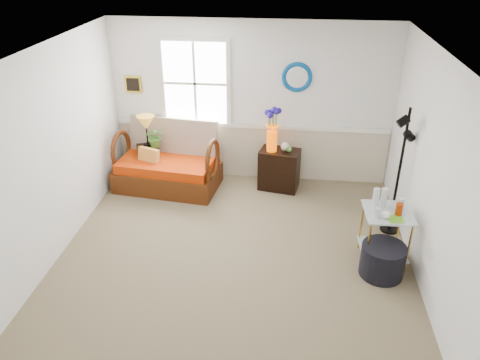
# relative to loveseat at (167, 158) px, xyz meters

# --- Properties ---
(floor) EXTENTS (4.50, 5.00, 0.01)m
(floor) POSITION_rel_loveseat_xyz_m (1.30, -1.95, -0.53)
(floor) COLOR #73674C
(floor) RESTS_ON ground
(ceiling) EXTENTS (4.50, 5.00, 0.01)m
(ceiling) POSITION_rel_loveseat_xyz_m (1.30, -1.95, 2.07)
(ceiling) COLOR white
(ceiling) RESTS_ON walls
(walls) EXTENTS (4.51, 5.01, 2.60)m
(walls) POSITION_rel_loveseat_xyz_m (1.30, -1.95, 0.77)
(walls) COLOR white
(walls) RESTS_ON floor
(wainscot) EXTENTS (4.46, 0.02, 0.90)m
(wainscot) POSITION_rel_loveseat_xyz_m (1.30, 0.53, -0.08)
(wainscot) COLOR #BDB095
(wainscot) RESTS_ON walls
(chair_rail) EXTENTS (4.46, 0.04, 0.06)m
(chair_rail) POSITION_rel_loveseat_xyz_m (1.30, 0.52, 0.39)
(chair_rail) COLOR white
(chair_rail) RESTS_ON walls
(window) EXTENTS (1.14, 0.06, 1.44)m
(window) POSITION_rel_loveseat_xyz_m (0.40, 0.52, 1.07)
(window) COLOR white
(window) RESTS_ON walls
(picture) EXTENTS (0.28, 0.03, 0.28)m
(picture) POSITION_rel_loveseat_xyz_m (-0.62, 0.53, 1.02)
(picture) COLOR #AD8F21
(picture) RESTS_ON walls
(mirror) EXTENTS (0.47, 0.07, 0.47)m
(mirror) POSITION_rel_loveseat_xyz_m (2.00, 0.53, 1.22)
(mirror) COLOR #0455A3
(mirror) RESTS_ON walls
(loveseat) EXTENTS (1.71, 1.10, 1.05)m
(loveseat) POSITION_rel_loveseat_xyz_m (0.00, 0.00, 0.00)
(loveseat) COLOR #4E250D
(loveseat) RESTS_ON floor
(throw_pillow) EXTENTS (0.37, 0.22, 0.36)m
(throw_pillow) POSITION_rel_loveseat_xyz_m (-0.27, -0.08, -0.00)
(throw_pillow) COLOR orange
(throw_pillow) RESTS_ON loveseat
(lamp_stand) EXTENTS (0.45, 0.45, 0.62)m
(lamp_stand) POSITION_rel_loveseat_xyz_m (-0.36, 0.18, -0.22)
(lamp_stand) COLOR black
(lamp_stand) RESTS_ON floor
(table_lamp) EXTENTS (0.39, 0.39, 0.52)m
(table_lamp) POSITION_rel_loveseat_xyz_m (-0.36, 0.20, 0.35)
(table_lamp) COLOR gold
(table_lamp) RESTS_ON lamp_stand
(potted_plant) EXTENTS (0.38, 0.40, 0.27)m
(potted_plant) POSITION_rel_loveseat_xyz_m (-0.22, 0.20, 0.23)
(potted_plant) COLOR #46812F
(potted_plant) RESTS_ON lamp_stand
(cabinet) EXTENTS (0.68, 0.51, 0.66)m
(cabinet) POSITION_rel_loveseat_xyz_m (1.80, 0.17, -0.20)
(cabinet) COLOR black
(cabinet) RESTS_ON floor
(flower_vase) EXTENTS (0.26, 0.26, 0.70)m
(flower_vase) POSITION_rel_loveseat_xyz_m (1.67, 0.15, 0.49)
(flower_vase) COLOR #F45300
(flower_vase) RESTS_ON cabinet
(side_table) EXTENTS (0.60, 0.60, 0.72)m
(side_table) POSITION_rel_loveseat_xyz_m (3.18, -1.61, -0.17)
(side_table) COLOR gold
(side_table) RESTS_ON floor
(tabletop_items) EXTENTS (0.48, 0.48, 0.26)m
(tabletop_items) POSITION_rel_loveseat_xyz_m (3.17, -1.63, 0.33)
(tabletop_items) COLOR silver
(tabletop_items) RESTS_ON side_table
(floor_lamp) EXTENTS (0.32, 0.32, 1.81)m
(floor_lamp) POSITION_rel_loveseat_xyz_m (3.40, -0.90, 0.38)
(floor_lamp) COLOR black
(floor_lamp) RESTS_ON floor
(ottoman) EXTENTS (0.54, 0.54, 0.41)m
(ottoman) POSITION_rel_loveseat_xyz_m (3.14, -1.90, -0.32)
(ottoman) COLOR black
(ottoman) RESTS_ON floor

